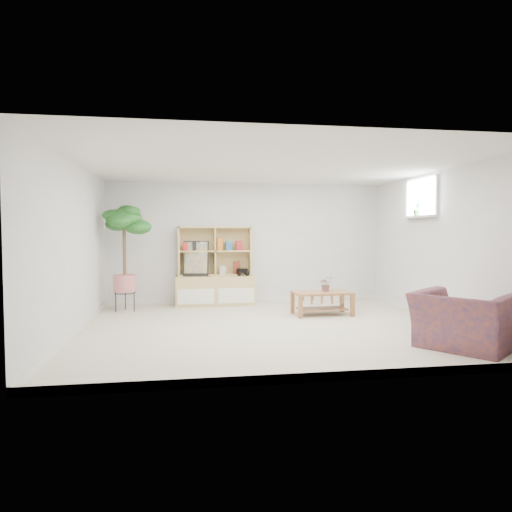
{
  "coord_description": "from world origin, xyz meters",
  "views": [
    {
      "loc": [
        -1.25,
        -6.6,
        1.42
      ],
      "look_at": [
        -0.16,
        0.24,
        1.06
      ],
      "focal_mm": 32.0,
      "sensor_mm": 36.0,
      "label": 1
    }
  ],
  "objects": [
    {
      "name": "armchair",
      "position": [
        2.1,
        -1.57,
        0.39
      ],
      "size": [
        1.38,
        1.41,
        0.79
      ],
      "primitive_type": "imported",
      "rotation": [
        0.0,
        0.0,
        2.21
      ],
      "color": "navy",
      "rests_on": "floor"
    },
    {
      "name": "sill_plant",
      "position": [
        2.67,
        0.65,
        1.81
      ],
      "size": [
        0.15,
        0.14,
        0.22
      ],
      "primitive_type": "imported",
      "rotation": [
        0.0,
        0.0,
        -0.4
      ],
      "color": "#115114",
      "rests_on": "window_sill"
    },
    {
      "name": "ceiling",
      "position": [
        0.0,
        0.0,
        2.4
      ],
      "size": [
        5.5,
        5.0,
        0.01
      ],
      "primitive_type": "cube",
      "color": "silver",
      "rests_on": "walls"
    },
    {
      "name": "coffee_table",
      "position": [
        1.09,
        0.89,
        0.2
      ],
      "size": [
        1.0,
        0.58,
        0.4
      ],
      "primitive_type": null,
      "rotation": [
        0.0,
        0.0,
        0.04
      ],
      "color": "#9D603E",
      "rests_on": "floor"
    },
    {
      "name": "storage_unit",
      "position": [
        -0.65,
        2.24,
        0.76
      ],
      "size": [
        1.53,
        0.52,
        1.53
      ],
      "primitive_type": null,
      "color": "tan",
      "rests_on": "floor"
    },
    {
      "name": "poster",
      "position": [
        -1.02,
        2.22,
        0.91
      ],
      "size": [
        0.5,
        0.19,
        0.68
      ],
      "primitive_type": null,
      "rotation": [
        0.0,
        0.0,
        -0.15
      ],
      "color": "yellow",
      "rests_on": "storage_unit"
    },
    {
      "name": "floor",
      "position": [
        0.0,
        0.0,
        0.0
      ],
      "size": [
        5.5,
        5.0,
        0.01
      ],
      "primitive_type": "cube",
      "color": "#BDB69A",
      "rests_on": "ground"
    },
    {
      "name": "window_sill",
      "position": [
        2.67,
        0.6,
        1.68
      ],
      "size": [
        0.14,
        1.0,
        0.04
      ],
      "primitive_type": "cube",
      "color": "white",
      "rests_on": "walls"
    },
    {
      "name": "floor_tree",
      "position": [
        -2.3,
        1.81,
        0.96
      ],
      "size": [
        0.94,
        0.94,
        1.92
      ],
      "primitive_type": null,
      "rotation": [
        0.0,
        0.0,
        -0.43
      ],
      "color": "#115114",
      "rests_on": "floor"
    },
    {
      "name": "walls",
      "position": [
        0.0,
        0.0,
        1.2
      ],
      "size": [
        5.51,
        5.01,
        2.4
      ],
      "color": "silver",
      "rests_on": "floor"
    },
    {
      "name": "toy_truck",
      "position": [
        -0.12,
        2.19,
        0.65
      ],
      "size": [
        0.31,
        0.23,
        0.15
      ],
      "primitive_type": null,
      "rotation": [
        0.0,
        0.0,
        0.12
      ],
      "color": "black",
      "rests_on": "storage_unit"
    },
    {
      "name": "baseboard",
      "position": [
        0.0,
        0.0,
        0.05
      ],
      "size": [
        5.5,
        5.0,
        0.1
      ],
      "primitive_type": null,
      "color": "white",
      "rests_on": "floor"
    },
    {
      "name": "table_plant",
      "position": [
        1.18,
        0.95,
        0.53
      ],
      "size": [
        0.25,
        0.23,
        0.26
      ],
      "primitive_type": "imported",
      "rotation": [
        0.0,
        0.0,
        -0.11
      ],
      "color": "#1E6125",
      "rests_on": "coffee_table"
    },
    {
      "name": "window",
      "position": [
        2.73,
        0.6,
        2.0
      ],
      "size": [
        0.1,
        0.98,
        0.68
      ],
      "primitive_type": null,
      "color": "#C5E5FF",
      "rests_on": "walls"
    }
  ]
}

